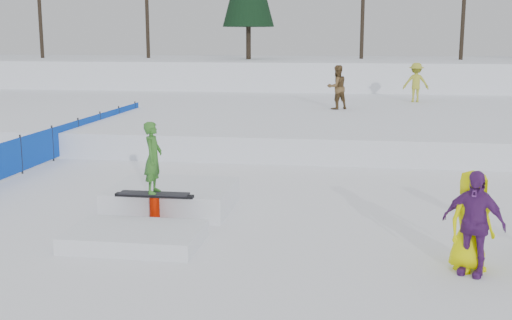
# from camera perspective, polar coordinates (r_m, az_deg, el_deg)

# --- Properties ---
(ground) EXTENTS (120.00, 120.00, 0.00)m
(ground) POSITION_cam_1_polar(r_m,az_deg,el_deg) (12.45, -3.69, -6.63)
(ground) COLOR white
(snow_berm) EXTENTS (60.00, 14.00, 2.40)m
(snow_berm) POSITION_cam_1_polar(r_m,az_deg,el_deg) (41.75, 5.14, 7.30)
(snow_berm) COLOR white
(snow_berm) RESTS_ON ground
(snow_midrise) EXTENTS (50.00, 18.00, 0.80)m
(snow_midrise) POSITION_cam_1_polar(r_m,az_deg,el_deg) (27.91, 3.31, 3.95)
(snow_midrise) COLOR white
(snow_midrise) RESTS_ON ground
(safety_fence) EXTENTS (0.05, 16.00, 1.10)m
(safety_fence) POSITION_cam_1_polar(r_m,az_deg,el_deg) (20.58, -17.63, 1.42)
(safety_fence) COLOR #0939B2
(safety_fence) RESTS_ON ground
(walker_olive) EXTENTS (1.12, 1.06, 1.82)m
(walker_olive) POSITION_cam_1_polar(r_m,az_deg,el_deg) (26.92, 7.21, 6.43)
(walker_olive) COLOR brown
(walker_olive) RESTS_ON snow_midrise
(walker_ygreen) EXTENTS (1.18, 0.70, 1.80)m
(walker_ygreen) POSITION_cam_1_polar(r_m,az_deg,el_deg) (30.64, 14.03, 6.70)
(walker_ygreen) COLOR #ABAE2E
(walker_ygreen) RESTS_ON snow_midrise
(spectator_purple) EXTENTS (1.08, 0.83, 1.70)m
(spectator_purple) POSITION_cam_1_polar(r_m,az_deg,el_deg) (10.73, 18.77, -5.32)
(spectator_purple) COLOR #5F2575
(spectator_purple) RESTS_ON ground
(spectator_yellow) EXTENTS (0.96, 0.85, 1.65)m
(spectator_yellow) POSITION_cam_1_polar(r_m,az_deg,el_deg) (10.95, 18.57, -5.13)
(spectator_yellow) COLOR #F3FB00
(spectator_yellow) RESTS_ON ground
(jib_rail_feature) EXTENTS (2.60, 4.40, 2.11)m
(jib_rail_feature) POSITION_cam_1_polar(r_m,az_deg,el_deg) (13.58, -8.25, -3.90)
(jib_rail_feature) COLOR white
(jib_rail_feature) RESTS_ON ground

